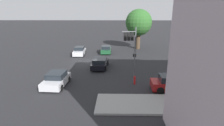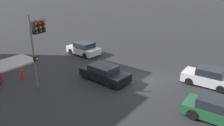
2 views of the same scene
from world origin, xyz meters
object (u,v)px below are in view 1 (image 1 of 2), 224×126
at_px(street_tree, 139,23).
at_px(crossing_car_2, 80,51).
at_px(crossing_car_0, 100,63).
at_px(traffic_signal, 131,42).
at_px(parked_car_1, 219,84).
at_px(crossing_car_1, 106,50).
at_px(fire_hydrant, 135,80).
at_px(crossing_car_3, 56,79).
at_px(parked_car_0, 171,84).

bearing_deg(street_tree, crossing_car_2, -62.01).
relative_size(street_tree, crossing_car_0, 1.82).
relative_size(traffic_signal, parked_car_1, 1.37).
bearing_deg(crossing_car_1, parked_car_1, -144.30).
relative_size(street_tree, parked_car_1, 1.90).
height_order(crossing_car_0, fire_hydrant, crossing_car_0).
xyz_separation_m(crossing_car_3, parked_car_0, (0.99, 11.50, 0.06)).
distance_m(parked_car_0, parked_car_1, 4.74).
height_order(crossing_car_1, parked_car_0, parked_car_0).
bearing_deg(crossing_car_0, fire_hydrant, -140.78).
bearing_deg(crossing_car_3, crossing_car_1, 167.25).
bearing_deg(crossing_car_3, parked_car_0, 88.23).
height_order(crossing_car_1, crossing_car_2, crossing_car_2).
distance_m(crossing_car_1, parked_car_1, 19.92).
bearing_deg(fire_hydrant, parked_car_1, 81.29).
distance_m(parked_car_0, fire_hydrant, 3.67).
xyz_separation_m(traffic_signal, parked_car_1, (3.66, 8.42, -3.52)).
distance_m(crossing_car_3, parked_car_0, 11.54).
height_order(crossing_car_1, fire_hydrant, crossing_car_1).
distance_m(crossing_car_3, fire_hydrant, 8.17).
relative_size(street_tree, crossing_car_3, 2.04).
bearing_deg(crossing_car_1, street_tree, -57.85).
xyz_separation_m(crossing_car_0, crossing_car_3, (6.24, -3.98, 0.03)).
height_order(traffic_signal, crossing_car_3, traffic_signal).
bearing_deg(crossing_car_0, traffic_signal, -127.64).
relative_size(crossing_car_1, fire_hydrant, 4.21).
xyz_separation_m(street_tree, traffic_signal, (16.52, -2.98, -1.16)).
distance_m(traffic_signal, crossing_car_0, 6.17).
height_order(traffic_signal, parked_car_0, traffic_signal).
bearing_deg(street_tree, parked_car_0, 1.96).
relative_size(crossing_car_3, parked_car_1, 0.93).
xyz_separation_m(traffic_signal, fire_hydrant, (2.43, 0.34, -3.67)).
height_order(crossing_car_0, crossing_car_1, crossing_car_1).
distance_m(traffic_signal, crossing_car_3, 9.04).
bearing_deg(parked_car_0, crossing_car_3, 176.83).
height_order(street_tree, crossing_car_2, street_tree).
bearing_deg(crossing_car_0, parked_car_1, -116.43).
bearing_deg(street_tree, crossing_car_0, -27.28).
xyz_separation_m(crossing_car_0, crossing_car_1, (-9.01, 0.36, 0.02)).
bearing_deg(parked_car_0, crossing_car_0, 137.84).
bearing_deg(parked_car_0, fire_hydrant, 157.71).
bearing_deg(crossing_car_1, traffic_signal, -165.22).
distance_m(crossing_car_1, crossing_car_2, 4.93).
relative_size(crossing_car_0, crossing_car_2, 1.14).
distance_m(crossing_car_1, crossing_car_3, 15.86).
distance_m(street_tree, parked_car_1, 21.42).
distance_m(crossing_car_3, parked_car_1, 16.25).
relative_size(crossing_car_2, fire_hydrant, 4.20).
bearing_deg(fire_hydrant, crossing_car_0, -144.03).
bearing_deg(traffic_signal, crossing_car_0, 41.63).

